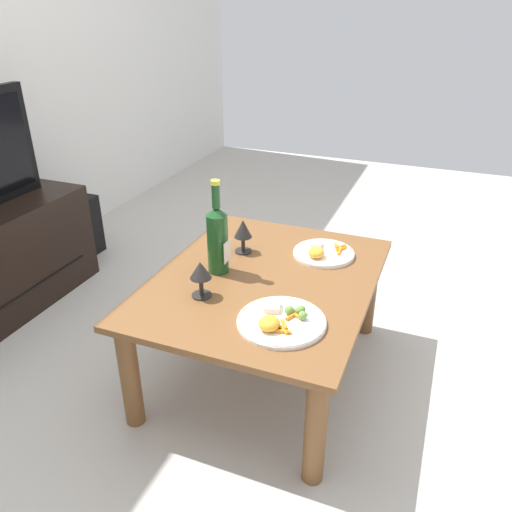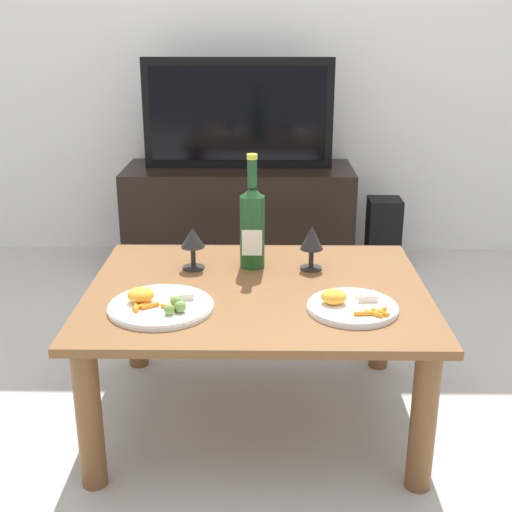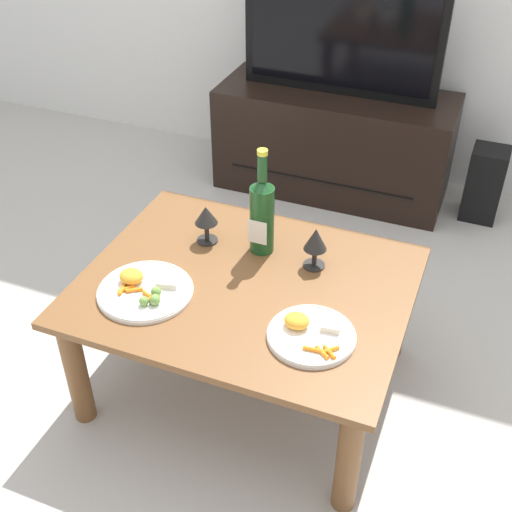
# 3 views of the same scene
# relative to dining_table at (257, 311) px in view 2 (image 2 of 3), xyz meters

# --- Properties ---
(ground_plane) EXTENTS (6.40, 6.40, 0.00)m
(ground_plane) POSITION_rel_dining_table_xyz_m (0.00, 0.00, -0.37)
(ground_plane) COLOR #B7B2A8
(back_wall) EXTENTS (6.40, 0.10, 2.60)m
(back_wall) POSITION_rel_dining_table_xyz_m (0.00, 1.72, 0.93)
(back_wall) COLOR silver
(back_wall) RESTS_ON ground_plane
(dining_table) EXTENTS (1.02, 0.81, 0.45)m
(dining_table) POSITION_rel_dining_table_xyz_m (0.00, 0.00, 0.00)
(dining_table) COLOR brown
(dining_table) RESTS_ON ground_plane
(tv_stand) EXTENTS (1.13, 0.44, 0.52)m
(tv_stand) POSITION_rel_dining_table_xyz_m (-0.11, 1.40, -0.11)
(tv_stand) COLOR black
(tv_stand) RESTS_ON ground_plane
(tv_screen) EXTENTS (0.92, 0.05, 0.53)m
(tv_screen) POSITION_rel_dining_table_xyz_m (-0.11, 1.40, 0.41)
(tv_screen) COLOR black
(tv_screen) RESTS_ON tv_stand
(floor_speaker) EXTENTS (0.17, 0.17, 0.35)m
(floor_speaker) POSITION_rel_dining_table_xyz_m (0.63, 1.40, -0.19)
(floor_speaker) COLOR black
(floor_speaker) RESTS_ON ground_plane
(wine_bottle) EXTENTS (0.08, 0.08, 0.37)m
(wine_bottle) POSITION_rel_dining_table_xyz_m (-0.02, 0.19, 0.22)
(wine_bottle) COLOR #19471E
(wine_bottle) RESTS_ON dining_table
(goblet_left) EXTENTS (0.08, 0.08, 0.14)m
(goblet_left) POSITION_rel_dining_table_xyz_m (-0.21, 0.16, 0.17)
(goblet_left) COLOR black
(goblet_left) RESTS_ON dining_table
(goblet_right) EXTENTS (0.07, 0.07, 0.14)m
(goblet_right) POSITION_rel_dining_table_xyz_m (0.17, 0.16, 0.17)
(goblet_right) COLOR black
(goblet_right) RESTS_ON dining_table
(dinner_plate_left) EXTENTS (0.29, 0.29, 0.05)m
(dinner_plate_left) POSITION_rel_dining_table_xyz_m (-0.27, -0.16, 0.09)
(dinner_plate_left) COLOR white
(dinner_plate_left) RESTS_ON dining_table
(dinner_plate_right) EXTENTS (0.25, 0.25, 0.05)m
(dinner_plate_right) POSITION_rel_dining_table_xyz_m (0.26, -0.16, 0.09)
(dinner_plate_right) COLOR white
(dinner_plate_right) RESTS_ON dining_table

